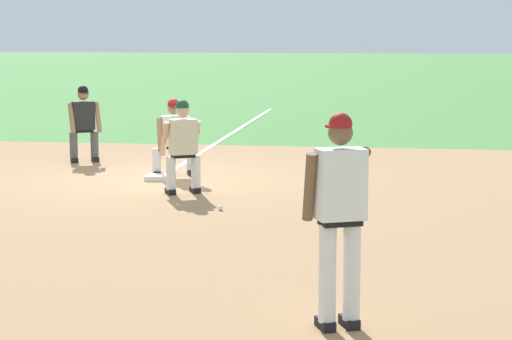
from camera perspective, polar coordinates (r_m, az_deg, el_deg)
name	(u,v)px	position (r m, az deg, el deg)	size (l,w,h in m)	color
ground_plane	(158,180)	(16.86, -5.63, -0.59)	(160.00, 160.00, 0.00)	#47843D
infield_dirt_patch	(219,230)	(12.68, -2.14, -3.46)	(18.00, 18.00, 0.01)	#A87F56
foul_line_stripe	(231,134)	(23.95, -1.44, 2.08)	(14.59, 0.10, 0.00)	white
first_base_bag	(158,178)	(16.85, -5.63, -0.43)	(0.38, 0.38, 0.09)	white
baseball	(220,208)	(14.02, -2.05, -2.19)	(0.07, 0.07, 0.07)	white
pitcher	(340,207)	(8.45, 4.85, -2.12)	(0.82, 0.59, 1.86)	black
first_baseman	(175,134)	(17.23, -4.63, 2.07)	(0.85, 0.96, 1.34)	black
baserunner	(183,143)	(15.36, -4.21, 1.55)	(0.62, 0.68, 1.46)	black
umpire	(84,121)	(19.22, -9.82, 2.80)	(0.62, 0.67, 1.46)	black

